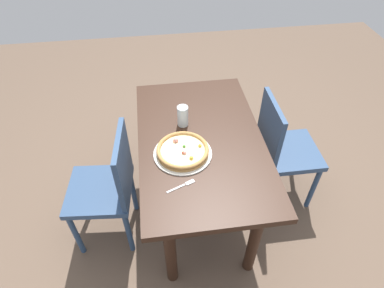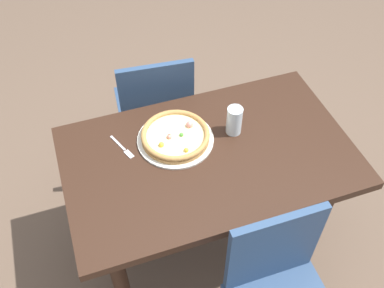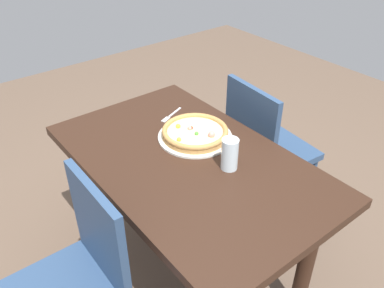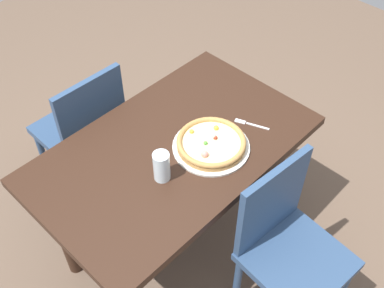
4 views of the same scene
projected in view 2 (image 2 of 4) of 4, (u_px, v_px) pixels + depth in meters
The scene contains 7 objects.
ground_plane at pixel (205, 239), 2.48m from camera, with size 6.00×6.00×0.00m, color brown.
dining_table at pixel (208, 170), 2.01m from camera, with size 1.26×0.77×0.74m.
chair_near at pixel (155, 109), 2.47m from camera, with size 0.43×0.43×0.89m.
plate at pixel (175, 139), 1.98m from camera, with size 0.34×0.34×0.01m, color silver.
pizza at pixel (175, 136), 1.96m from camera, with size 0.31×0.31×0.05m.
fork at pixel (123, 149), 1.95m from camera, with size 0.08×0.16×0.00m.
drinking_glass at pixel (234, 120), 1.97m from camera, with size 0.07×0.07×0.14m, color silver.
Camera 2 is at (0.48, 1.16, 2.20)m, focal length 41.53 mm.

